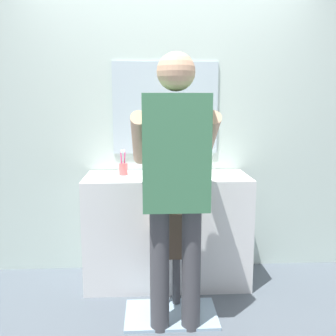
% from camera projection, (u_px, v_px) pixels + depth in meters
% --- Properties ---
extents(ground_plane, '(14.00, 14.00, 0.00)m').
position_uv_depth(ground_plane, '(169.00, 298.00, 2.94)').
color(ground_plane, slate).
extents(back_wall, '(4.40, 0.10, 2.70)m').
position_uv_depth(back_wall, '(165.00, 117.00, 3.32)').
color(back_wall, silver).
rests_on(back_wall, ground).
extents(vanity_cabinet, '(1.31, 0.54, 0.90)m').
position_uv_depth(vanity_cabinet, '(167.00, 229.00, 3.16)').
color(vanity_cabinet, white).
rests_on(vanity_cabinet, ground).
extents(sink_basin, '(0.36, 0.36, 0.11)m').
position_uv_depth(sink_basin, '(167.00, 169.00, 3.06)').
color(sink_basin, white).
rests_on(sink_basin, vanity_cabinet).
extents(faucet, '(0.18, 0.14, 0.18)m').
position_uv_depth(faucet, '(166.00, 162.00, 3.26)').
color(faucet, '#B7BABF').
rests_on(faucet, vanity_cabinet).
extents(toothbrush_cup, '(0.07, 0.07, 0.21)m').
position_uv_depth(toothbrush_cup, '(123.00, 168.00, 3.10)').
color(toothbrush_cup, '#D86666').
rests_on(toothbrush_cup, vanity_cabinet).
extents(soap_bottle, '(0.06, 0.06, 0.17)m').
position_uv_depth(soap_bottle, '(203.00, 168.00, 3.06)').
color(soap_bottle, gold).
rests_on(soap_bottle, vanity_cabinet).
extents(bath_mat, '(0.64, 0.40, 0.02)m').
position_uv_depth(bath_mat, '(171.00, 314.00, 2.70)').
color(bath_mat, '#99B7CC').
rests_on(bath_mat, ground).
extents(child_toddler, '(0.25, 0.25, 0.83)m').
position_uv_depth(child_toddler, '(170.00, 241.00, 2.76)').
color(child_toddler, '#47474C').
rests_on(child_toddler, ground).
extents(adult_parent, '(0.55, 0.58, 1.78)m').
position_uv_depth(adult_parent, '(176.00, 170.00, 2.39)').
color(adult_parent, '#47474C').
rests_on(adult_parent, ground).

